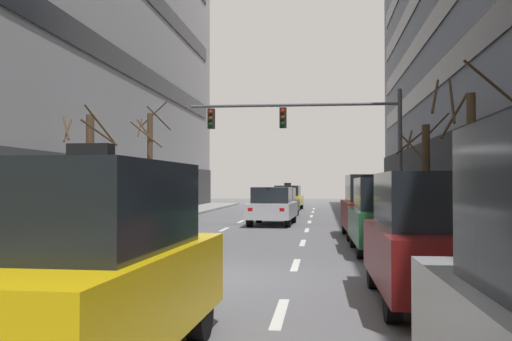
# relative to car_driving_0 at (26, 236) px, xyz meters

# --- Properties ---
(ground_plane) EXTENTS (120.00, 120.00, 0.00)m
(ground_plane) POSITION_rel_car_driving_0_xyz_m (3.44, 0.58, -0.83)
(ground_plane) COLOR slate
(lane_stripe_l1_s3) EXTENTS (0.16, 2.00, 0.01)m
(lane_stripe_l1_s3) POSITION_rel_car_driving_0_xyz_m (1.78, -2.42, -0.83)
(lane_stripe_l1_s3) COLOR silver
(lane_stripe_l1_s3) RESTS_ON ground
(lane_stripe_l1_s4) EXTENTS (0.16, 2.00, 0.01)m
(lane_stripe_l1_s4) POSITION_rel_car_driving_0_xyz_m (1.78, 2.58, -0.83)
(lane_stripe_l1_s4) COLOR silver
(lane_stripe_l1_s4) RESTS_ON ground
(lane_stripe_l1_s5) EXTENTS (0.16, 2.00, 0.01)m
(lane_stripe_l1_s5) POSITION_rel_car_driving_0_xyz_m (1.78, 7.58, -0.83)
(lane_stripe_l1_s5) COLOR silver
(lane_stripe_l1_s5) RESTS_ON ground
(lane_stripe_l1_s6) EXTENTS (0.16, 2.00, 0.01)m
(lane_stripe_l1_s6) POSITION_rel_car_driving_0_xyz_m (1.78, 12.58, -0.83)
(lane_stripe_l1_s6) COLOR silver
(lane_stripe_l1_s6) RESTS_ON ground
(lane_stripe_l1_s7) EXTENTS (0.16, 2.00, 0.01)m
(lane_stripe_l1_s7) POSITION_rel_car_driving_0_xyz_m (1.78, 17.58, -0.83)
(lane_stripe_l1_s7) COLOR silver
(lane_stripe_l1_s7) RESTS_ON ground
(lane_stripe_l1_s8) EXTENTS (0.16, 2.00, 0.01)m
(lane_stripe_l1_s8) POSITION_rel_car_driving_0_xyz_m (1.78, 22.58, -0.83)
(lane_stripe_l1_s8) COLOR silver
(lane_stripe_l1_s8) RESTS_ON ground
(lane_stripe_l1_s9) EXTENTS (0.16, 2.00, 0.01)m
(lane_stripe_l1_s9) POSITION_rel_car_driving_0_xyz_m (1.78, 27.58, -0.83)
(lane_stripe_l1_s9) COLOR silver
(lane_stripe_l1_s9) RESTS_ON ground
(lane_stripe_l1_s10) EXTENTS (0.16, 2.00, 0.01)m
(lane_stripe_l1_s10) POSITION_rel_car_driving_0_xyz_m (1.78, 32.58, -0.83)
(lane_stripe_l1_s10) COLOR silver
(lane_stripe_l1_s10) RESTS_ON ground
(lane_stripe_l2_s3) EXTENTS (0.16, 2.00, 0.01)m
(lane_stripe_l2_s3) POSITION_rel_car_driving_0_xyz_m (5.11, -2.42, -0.83)
(lane_stripe_l2_s3) COLOR silver
(lane_stripe_l2_s3) RESTS_ON ground
(lane_stripe_l2_s4) EXTENTS (0.16, 2.00, 0.01)m
(lane_stripe_l2_s4) POSITION_rel_car_driving_0_xyz_m (5.11, 2.58, -0.83)
(lane_stripe_l2_s4) COLOR silver
(lane_stripe_l2_s4) RESTS_ON ground
(lane_stripe_l2_s5) EXTENTS (0.16, 2.00, 0.01)m
(lane_stripe_l2_s5) POSITION_rel_car_driving_0_xyz_m (5.11, 7.58, -0.83)
(lane_stripe_l2_s5) COLOR silver
(lane_stripe_l2_s5) RESTS_ON ground
(lane_stripe_l2_s6) EXTENTS (0.16, 2.00, 0.01)m
(lane_stripe_l2_s6) POSITION_rel_car_driving_0_xyz_m (5.11, 12.58, -0.83)
(lane_stripe_l2_s6) COLOR silver
(lane_stripe_l2_s6) RESTS_ON ground
(lane_stripe_l2_s7) EXTENTS (0.16, 2.00, 0.01)m
(lane_stripe_l2_s7) POSITION_rel_car_driving_0_xyz_m (5.11, 17.58, -0.83)
(lane_stripe_l2_s7) COLOR silver
(lane_stripe_l2_s7) RESTS_ON ground
(lane_stripe_l2_s8) EXTENTS (0.16, 2.00, 0.01)m
(lane_stripe_l2_s8) POSITION_rel_car_driving_0_xyz_m (5.11, 22.58, -0.83)
(lane_stripe_l2_s8) COLOR silver
(lane_stripe_l2_s8) RESTS_ON ground
(lane_stripe_l2_s9) EXTENTS (0.16, 2.00, 0.01)m
(lane_stripe_l2_s9) POSITION_rel_car_driving_0_xyz_m (5.11, 27.58, -0.83)
(lane_stripe_l2_s9) COLOR silver
(lane_stripe_l2_s9) RESTS_ON ground
(lane_stripe_l2_s10) EXTENTS (0.16, 2.00, 0.01)m
(lane_stripe_l2_s10) POSITION_rel_car_driving_0_xyz_m (5.11, 32.58, -0.83)
(lane_stripe_l2_s10) COLOR silver
(lane_stripe_l2_s10) RESTS_ON ground
(car_driving_0) EXTENTS (2.07, 4.58, 1.69)m
(car_driving_0) POSITION_rel_car_driving_0_xyz_m (0.00, 0.00, 0.00)
(car_driving_0) COLOR black
(car_driving_0) RESTS_ON ground
(car_driving_1) EXTENTS (1.97, 4.36, 1.61)m
(car_driving_1) POSITION_rel_car_driving_0_xyz_m (3.42, 21.76, -0.04)
(car_driving_1) COLOR black
(car_driving_1) RESTS_ON ground
(taxi_driving_2) EXTENTS (1.94, 4.34, 2.25)m
(taxi_driving_2) POSITION_rel_car_driving_0_xyz_m (3.44, -5.25, 0.20)
(taxi_driving_2) COLOR black
(taxi_driving_2) RESTS_ON ground
(car_driving_3) EXTENTS (1.89, 4.38, 2.11)m
(car_driving_3) POSITION_rel_car_driving_0_xyz_m (0.16, 6.75, 0.22)
(car_driving_3) COLOR black
(car_driving_3) RESTS_ON ground
(car_driving_4) EXTENTS (2.05, 4.57, 1.69)m
(car_driving_4) POSITION_rel_car_driving_0_xyz_m (3.50, 15.34, -0.00)
(car_driving_4) COLOR black
(car_driving_4) RESTS_ON ground
(taxi_driving_5) EXTENTS (2.11, 4.64, 1.90)m
(taxi_driving_5) POSITION_rel_car_driving_0_xyz_m (3.33, 30.30, 0.01)
(taxi_driving_5) COLOR black
(taxi_driving_5) RESTS_ON ground
(car_parked_1) EXTENTS (1.79, 4.20, 2.02)m
(car_parked_1) POSITION_rel_car_driving_0_xyz_m (7.39, -1.53, 0.17)
(car_parked_1) COLOR black
(car_parked_1) RESTS_ON ground
(car_parked_2) EXTENTS (1.79, 4.17, 2.00)m
(car_parked_2) POSITION_rel_car_driving_0_xyz_m (7.39, 5.11, 0.16)
(car_parked_2) COLOR black
(car_parked_2) RESTS_ON ground
(car_parked_3) EXTENTS (1.96, 4.48, 2.15)m
(car_parked_3) POSITION_rel_car_driving_0_xyz_m (7.39, 9.50, 0.24)
(car_parked_3) COLOR black
(car_parked_3) RESTS_ON ground
(traffic_signal_0) EXTENTS (8.67, 0.35, 5.53)m
(traffic_signal_0) POSITION_rel_car_driving_0_xyz_m (5.66, 13.24, 3.20)
(traffic_signal_0) COLOR #4C4C51
(traffic_signal_0) RESTS_ON sidewalk_right
(street_tree_0) EXTENTS (1.75, 1.75, 5.83)m
(street_tree_0) POSITION_rel_car_driving_0_xyz_m (-2.62, 16.96, 2.06)
(street_tree_0) COLOR #4C3823
(street_tree_0) RESTS_ON sidewalk_left
(street_tree_1) EXTENTS (2.20, 1.75, 4.47)m
(street_tree_1) POSITION_rel_car_driving_0_xyz_m (-2.64, 9.52, 1.54)
(street_tree_1) COLOR #4C3823
(street_tree_1) RESTS_ON sidewalk_left
(street_tree_2) EXTENTS (1.94, 2.04, 4.31)m
(street_tree_2) POSITION_rel_car_driving_0_xyz_m (9.49, 11.29, 1.37)
(street_tree_2) COLOR #4C3823
(street_tree_2) RESTS_ON sidewalk_right
(street_tree_3) EXTENTS (2.21, 2.21, 4.69)m
(street_tree_3) POSITION_rel_car_driving_0_xyz_m (9.46, 4.68, 1.60)
(street_tree_3) COLOR #4C3823
(street_tree_3) RESTS_ON sidewalk_right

